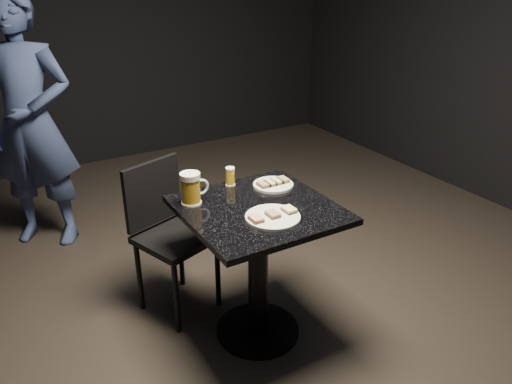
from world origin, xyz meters
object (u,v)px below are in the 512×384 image
beer_mug (191,188)px  chair (168,227)px  plate_large (273,217)px  beer_tumbler (230,176)px  plate_small (273,185)px  table (258,250)px  patron (30,123)px

beer_mug → chair: 0.44m
plate_large → chair: (-0.29, 0.61, -0.26)m
beer_tumbler → plate_small: bearing=-34.0°
plate_large → beer_tumbler: beer_tumbler is taller
chair → beer_tumbler: bearing=-31.1°
table → beer_mug: bearing=142.7°
table → chair: chair is taller
patron → chair: 1.31m
table → plate_large: bearing=-91.7°
plate_large → plate_small: same height
patron → chair: patron is taller
plate_small → table: 0.36m
table → patron: bearing=115.1°
plate_large → table: bearing=88.3°
plate_small → table: size_ratio=0.28×
patron → plate_small: bearing=-22.9°
patron → plate_large: bearing=-32.8°
patron → beer_mug: patron is taller
beer_mug → beer_tumbler: beer_mug is taller
patron → chair: (0.48, -1.16, -0.36)m
plate_small → patron: patron is taller
beer_mug → table: bearing=-37.3°
beer_mug → patron: bearing=109.6°
plate_large → chair: size_ratio=0.30×
patron → chair: bearing=-33.8°
table → chair: 0.56m
plate_small → beer_mug: beer_mug is taller
plate_small → chair: chair is taller
chair → plate_small: bearing=-32.3°
plate_small → beer_tumbler: (-0.19, 0.13, 0.04)m
plate_large → plate_small: size_ratio=1.21×
plate_large → chair: chair is taller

